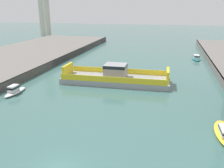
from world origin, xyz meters
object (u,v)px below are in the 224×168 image
chain_ferry (116,77)px  moored_boat_mid_right (196,58)px  moored_boat_near_left (15,91)px  smokestack_distant_a (41,1)px  smokestack_distant_b (46,2)px

chain_ferry → moored_boat_mid_right: 33.03m
chain_ferry → moored_boat_near_left: 19.07m
chain_ferry → moored_boat_near_left: chain_ferry is taller
moored_boat_near_left → smokestack_distant_a: bearing=115.4°
smokestack_distant_a → smokestack_distant_b: 8.82m
chain_ferry → smokestack_distant_b: smokestack_distant_b is taller
chain_ferry → moored_boat_mid_right: size_ratio=3.22×
moored_boat_mid_right → smokestack_distant_a: size_ratio=0.20×
moored_boat_mid_right → smokestack_distant_b: size_ratio=0.21×
moored_boat_mid_right → smokestack_distant_b: smokestack_distant_b is taller
moored_boat_near_left → smokestack_distant_b: bearing=113.4°
chain_ferry → moored_boat_mid_right: chain_ferry is taller
chain_ferry → smokestack_distant_a: smokestack_distant_a is taller
moored_boat_mid_right → smokestack_distant_a: 87.62m
chain_ferry → moored_boat_near_left: (-15.85, -10.59, -0.54)m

